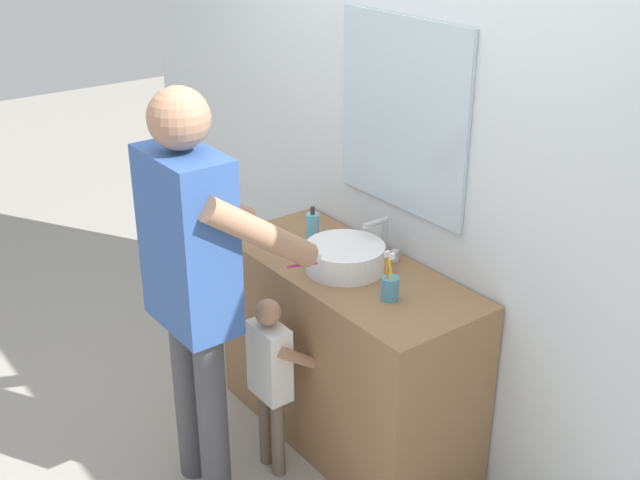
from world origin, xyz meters
name	(u,v)px	position (x,y,z in m)	size (l,w,h in m)	color
ground_plane	(293,456)	(0.00, 0.00, 0.00)	(14.00, 14.00, 0.00)	#9E998E
back_wall	(409,142)	(0.00, 0.62, 1.35)	(4.40, 0.10, 2.70)	silver
vanity_cabinet	(347,353)	(0.00, 0.30, 0.43)	(1.25, 0.54, 0.86)	olive
sink_basin	(345,257)	(0.00, 0.28, 0.91)	(0.34, 0.34, 0.11)	white
faucet	(382,239)	(0.00, 0.49, 0.94)	(0.18, 0.14, 0.18)	#B7BABF
toothbrush_cup	(390,287)	(0.31, 0.26, 0.91)	(0.07, 0.07, 0.21)	#4C8EB2
soap_bottle	(313,227)	(-0.31, 0.34, 0.92)	(0.06, 0.06, 0.17)	#66B2D1
child_toddler	(271,371)	(0.00, -0.10, 0.50)	(0.26, 0.26, 0.84)	#6B5B4C
adult_parent	(194,266)	(-0.09, -0.38, 1.03)	(0.53, 0.56, 1.72)	#47474C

